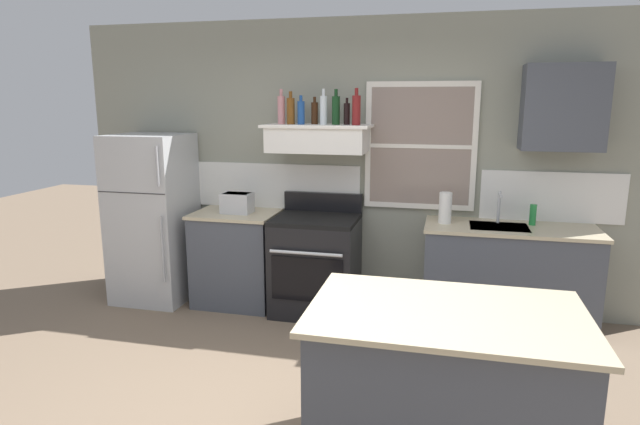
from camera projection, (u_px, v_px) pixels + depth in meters
name	position (u px, v px, depth m)	size (l,w,h in m)	color
back_wall	(354.00, 165.00, 5.07)	(5.40, 0.11, 2.70)	gray
refrigerator	(153.00, 218.00, 5.26)	(0.70, 0.72, 1.64)	#B7BABC
counter_left_of_stove	(237.00, 258.00, 5.19)	(0.79, 0.63, 0.91)	#474C56
toaster	(237.00, 203.00, 5.05)	(0.30, 0.20, 0.19)	silver
stove_range	(316.00, 264.00, 4.97)	(0.76, 0.69, 1.09)	black
range_hood_shelf	(318.00, 138.00, 4.82)	(0.96, 0.52, 0.24)	white
bottle_rose_pink	(281.00, 109.00, 4.86)	(0.07, 0.07, 0.31)	#C67F84
bottle_amber_wine	(291.00, 111.00, 4.81)	(0.07, 0.07, 0.29)	brown
bottle_blue_liqueur	(301.00, 112.00, 4.79)	(0.07, 0.07, 0.26)	#1E478C
bottle_brown_stout	(315.00, 113.00, 4.83)	(0.06, 0.06, 0.24)	#381E0F
bottle_clear_tall	(323.00, 110.00, 4.75)	(0.06, 0.06, 0.31)	silver
bottle_dark_green_wine	(336.00, 110.00, 4.73)	(0.07, 0.07, 0.31)	#143819
bottle_balsamic_dark	(347.00, 113.00, 4.73)	(0.06, 0.06, 0.24)	black
bottle_red_label_wine	(356.00, 110.00, 4.64)	(0.07, 0.07, 0.32)	maroon
counter_right_with_sink	(507.00, 277.00, 4.62)	(1.43, 0.63, 0.91)	#474C56
sink_faucet	(499.00, 204.00, 4.60)	(0.03, 0.17, 0.28)	silver
paper_towel_roll	(445.00, 208.00, 4.62)	(0.11, 0.11, 0.27)	white
dish_soap_bottle	(533.00, 215.00, 4.56)	(0.06, 0.06, 0.18)	#268C3F
kitchen_island	(442.00, 391.00, 2.81)	(1.40, 0.90, 0.91)	#474C56
upper_cabinet_right	(563.00, 108.00, 4.37)	(0.64, 0.32, 0.70)	#474C56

